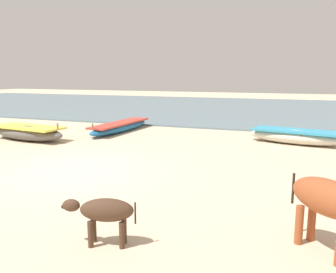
# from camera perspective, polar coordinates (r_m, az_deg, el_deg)

# --- Properties ---
(ground) EXTENTS (80.00, 80.00, 0.00)m
(ground) POSITION_cam_1_polar(r_m,az_deg,el_deg) (9.12, -15.28, -5.45)
(ground) COLOR beige
(sea_water) EXTENTS (60.00, 20.00, 0.08)m
(sea_water) POSITION_cam_1_polar(r_m,az_deg,el_deg) (25.54, 8.68, 4.73)
(sea_water) COLOR slate
(sea_water) RESTS_ON ground
(fishing_boat_0) EXTENTS (1.08, 4.22, 0.60)m
(fishing_boat_0) POSITION_cam_1_polar(r_m,az_deg,el_deg) (14.87, -7.85, 1.63)
(fishing_boat_0) COLOR #1E669E
(fishing_boat_0) RESTS_ON ground
(fishing_boat_2) EXTENTS (3.42, 1.64, 0.69)m
(fishing_boat_2) POSITION_cam_1_polar(r_m,az_deg,el_deg) (12.94, 20.26, 0.05)
(fishing_boat_2) COLOR beige
(fishing_boat_2) RESTS_ON ground
(fishing_boat_4) EXTENTS (3.35, 1.46, 0.73)m
(fishing_boat_4) POSITION_cam_1_polar(r_m,az_deg,el_deg) (13.84, -21.97, 0.63)
(fishing_boat_4) COLOR #5B5651
(fishing_boat_4) RESTS_ON ground
(cow_adult_rust) EXTENTS (1.34, 1.28, 1.03)m
(cow_adult_rust) POSITION_cam_1_polar(r_m,az_deg,el_deg) (5.13, 25.22, -9.69)
(cow_adult_rust) COLOR #9E4C28
(cow_adult_rust) RESTS_ON ground
(calf_near_dark) EXTENTS (1.05, 0.51, 0.69)m
(calf_near_dark) POSITION_cam_1_polar(r_m,az_deg,el_deg) (5.07, -10.44, -12.06)
(calf_near_dark) COLOR #4C3323
(calf_near_dark) RESTS_ON ground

